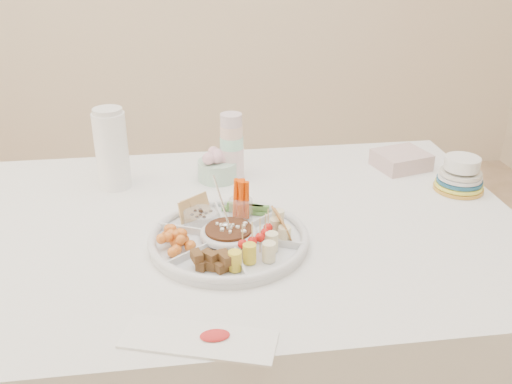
{
  "coord_description": "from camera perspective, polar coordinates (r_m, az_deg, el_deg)",
  "views": [
    {
      "loc": [
        -0.12,
        -1.3,
        1.47
      ],
      "look_at": [
        0.06,
        -0.01,
        0.85
      ],
      "focal_mm": 40.0,
      "sensor_mm": 36.0,
      "label": 1
    }
  ],
  "objects": [
    {
      "name": "flower_bowl",
      "position": [
        1.71,
        -3.86,
        2.65
      ],
      "size": [
        0.15,
        0.15,
        0.09
      ],
      "primitive_type": "cylinder",
      "rotation": [
        0.0,
        0.0,
        -0.34
      ],
      "color": "#ADD1B8",
      "rests_on": "dining_table"
    },
    {
      "name": "pita_raisins",
      "position": [
        1.45,
        -6.18,
        -1.87
      ],
      "size": [
        0.16,
        0.16,
        0.06
      ],
      "primitive_type": null,
      "rotation": [
        0.0,
        0.0,
        -0.41
      ],
      "color": "#EDB75C",
      "rests_on": "party_tray"
    },
    {
      "name": "bean_dip",
      "position": [
        1.37,
        -2.75,
        -4.19
      ],
      "size": [
        0.15,
        0.15,
        0.04
      ],
      "primitive_type": "cylinder",
      "rotation": [
        0.0,
        0.0,
        -0.41
      ],
      "color": "black",
      "rests_on": "party_tray"
    },
    {
      "name": "plate_stack",
      "position": [
        1.74,
        19.75,
        1.56
      ],
      "size": [
        0.16,
        0.16,
        0.09
      ],
      "primitive_type": "cylinder",
      "rotation": [
        0.0,
        0.0,
        0.12
      ],
      "color": "gold",
      "rests_on": "dining_table"
    },
    {
      "name": "cup_stack",
      "position": [
        1.7,
        -2.45,
        4.59
      ],
      "size": [
        0.07,
        0.07,
        0.2
      ],
      "primitive_type": "cylinder",
      "rotation": [
        0.0,
        0.0,
        0.02
      ],
      "color": "#B0CBAA",
      "rests_on": "dining_table"
    },
    {
      "name": "carrot_cucumber",
      "position": [
        1.47,
        -1.2,
        -0.6
      ],
      "size": [
        0.16,
        0.16,
        0.11
      ],
      "primitive_type": null,
      "rotation": [
        0.0,
        0.0,
        -0.41
      ],
      "color": "#F44500",
      "rests_on": "party_tray"
    },
    {
      "name": "banana_tomato",
      "position": [
        1.28,
        1.14,
        -5.14
      ],
      "size": [
        0.13,
        0.13,
        0.08
      ],
      "primitive_type": null,
      "rotation": [
        0.0,
        0.0,
        -0.41
      ],
      "color": "#D2CC7D",
      "rests_on": "party_tray"
    },
    {
      "name": "dining_table",
      "position": [
        1.7,
        -2.17,
        -14.33
      ],
      "size": [
        1.52,
        1.02,
        0.76
      ],
      "primitive_type": "cube",
      "color": "white",
      "rests_on": "floor"
    },
    {
      "name": "granola_chunks",
      "position": [
        1.27,
        -4.59,
        -6.77
      ],
      "size": [
        0.12,
        0.12,
        0.04
      ],
      "primitive_type": null,
      "rotation": [
        0.0,
        0.0,
        -0.41
      ],
      "color": "#542F19",
      "rests_on": "party_tray"
    },
    {
      "name": "napkin_stack",
      "position": [
        1.86,
        14.31,
        3.13
      ],
      "size": [
        0.18,
        0.17,
        0.05
      ],
      "primitive_type": "cube",
      "rotation": [
        0.0,
        0.0,
        0.26
      ],
      "color": "#CBAAA9",
      "rests_on": "dining_table"
    },
    {
      "name": "thermos",
      "position": [
        1.69,
        -14.25,
        4.31
      ],
      "size": [
        0.12,
        0.12,
        0.24
      ],
      "primitive_type": "cylinder",
      "rotation": [
        0.0,
        0.0,
        -0.31
      ],
      "color": "white",
      "rests_on": "dining_table"
    },
    {
      "name": "cherries",
      "position": [
        1.35,
        -8.16,
        -4.61
      ],
      "size": [
        0.14,
        0.14,
        0.04
      ],
      "primitive_type": null,
      "rotation": [
        0.0,
        0.0,
        -0.41
      ],
      "color": "orange",
      "rests_on": "party_tray"
    },
    {
      "name": "tortillas",
      "position": [
        1.39,
        2.48,
        -3.03
      ],
      "size": [
        0.14,
        0.14,
        0.07
      ],
      "primitive_type": null,
      "rotation": [
        0.0,
        0.0,
        -0.41
      ],
      "color": "olive",
      "rests_on": "party_tray"
    },
    {
      "name": "party_tray",
      "position": [
        1.38,
        -2.74,
        -4.46
      ],
      "size": [
        0.5,
        0.5,
        0.04
      ],
      "primitive_type": "cylinder",
      "rotation": [
        0.0,
        0.0,
        -0.41
      ],
      "color": "silver",
      "rests_on": "dining_table"
    },
    {
      "name": "placemat",
      "position": [
        1.11,
        -5.73,
        -14.46
      ],
      "size": [
        0.31,
        0.18,
        0.01
      ],
      "primitive_type": "cube",
      "rotation": [
        0.0,
        0.0,
        -0.32
      ],
      "color": "white",
      "rests_on": "dining_table"
    }
  ]
}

